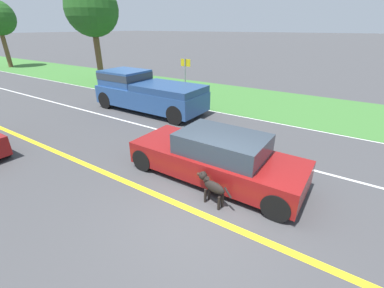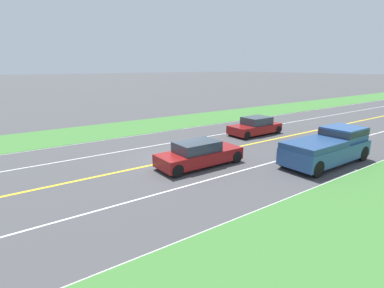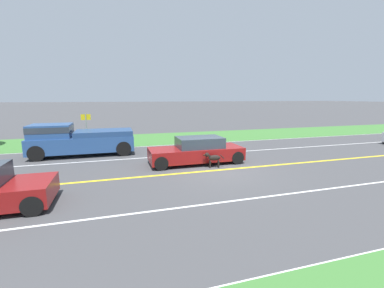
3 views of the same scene
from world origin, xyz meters
The scene contains 11 objects.
ground_plane centered at (0.00, 0.00, 0.00)m, with size 400.00×400.00×0.00m, color #424244.
centre_divider_line centered at (0.00, 0.00, 0.00)m, with size 0.18×160.00×0.01m, color yellow.
lane_edge_line_right centered at (7.00, 0.00, 0.00)m, with size 0.14×160.00×0.01m, color white.
lane_edge_line_left centered at (-7.00, 0.00, 0.00)m, with size 0.14×160.00×0.01m, color white.
lane_dash_same_dir centered at (3.50, 0.00, 0.00)m, with size 0.10×160.00×0.01m, color white.
lane_dash_oncoming centered at (-3.50, 0.00, 0.00)m, with size 0.10×160.00×0.01m, color white.
grass_verge_right centered at (10.00, 0.00, 0.01)m, with size 6.00×160.00×0.03m, color #3D7533.
ego_car centered at (1.56, 0.55, 0.63)m, with size 1.80×4.76×1.35m.
dog centered at (0.48, 0.10, 0.49)m, with size 0.33×1.04×0.77m.
pickup_truck centered at (5.33, 6.60, 0.95)m, with size 2.12×5.67×1.86m.
street_sign centered at (8.52, 6.41, 1.43)m, with size 0.11×0.64×2.25m.
Camera 3 is at (-10.70, 4.54, 3.35)m, focal length 24.00 mm.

